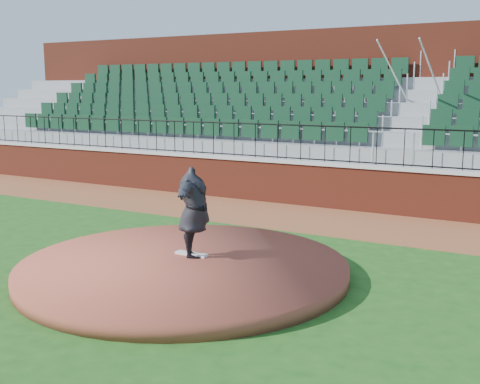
% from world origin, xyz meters
% --- Properties ---
extents(ground, '(90.00, 90.00, 0.00)m').
position_xyz_m(ground, '(0.00, 0.00, 0.00)').
color(ground, '#1B4C15').
rests_on(ground, ground).
extents(warning_track, '(34.00, 3.20, 0.01)m').
position_xyz_m(warning_track, '(0.00, 5.40, 0.01)').
color(warning_track, brown).
rests_on(warning_track, ground).
extents(field_wall, '(34.00, 0.35, 1.20)m').
position_xyz_m(field_wall, '(0.00, 7.00, 0.60)').
color(field_wall, maroon).
rests_on(field_wall, ground).
extents(wall_cap, '(34.00, 0.45, 0.10)m').
position_xyz_m(wall_cap, '(0.00, 7.00, 1.25)').
color(wall_cap, '#B7B7B7').
rests_on(wall_cap, field_wall).
extents(wall_railing, '(34.00, 0.05, 1.00)m').
position_xyz_m(wall_railing, '(0.00, 7.00, 1.80)').
color(wall_railing, black).
rests_on(wall_railing, wall_cap).
extents(seating_stands, '(34.00, 5.10, 4.60)m').
position_xyz_m(seating_stands, '(0.00, 9.72, 2.30)').
color(seating_stands, gray).
rests_on(seating_stands, ground).
extents(concourse_wall, '(34.00, 0.50, 5.50)m').
position_xyz_m(concourse_wall, '(0.00, 12.52, 2.75)').
color(concourse_wall, maroon).
rests_on(concourse_wall, ground).
extents(pitchers_mound, '(5.93, 5.93, 0.25)m').
position_xyz_m(pitchers_mound, '(-0.25, -0.13, 0.12)').
color(pitchers_mound, brown).
rests_on(pitchers_mound, ground).
extents(pitching_rubber, '(0.65, 0.16, 0.04)m').
position_xyz_m(pitching_rubber, '(-0.36, 0.29, 0.27)').
color(pitching_rubber, white).
rests_on(pitching_rubber, pitchers_mound).
extents(pitcher, '(1.47, 2.11, 1.69)m').
position_xyz_m(pitcher, '(-0.24, 0.21, 1.10)').
color(pitcher, black).
rests_on(pitcher, pitchers_mound).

